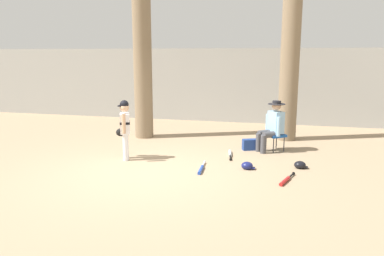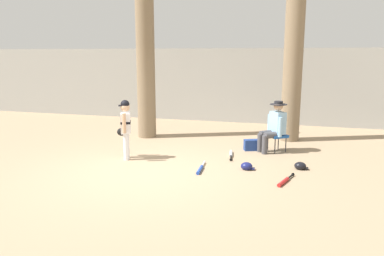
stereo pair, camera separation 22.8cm
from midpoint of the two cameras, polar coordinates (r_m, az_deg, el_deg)
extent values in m
plane|color=#9E8466|center=(7.36, -7.84, -6.85)|extent=(60.00, 60.00, 0.00)
cube|color=#9E9E99|center=(12.92, 2.19, 6.59)|extent=(18.00, 0.36, 2.46)
cylinder|color=#7F6B51|center=(10.30, -8.27, 13.15)|extent=(0.50, 0.50, 5.28)
cone|color=#7F6B51|center=(10.54, -7.87, -1.34)|extent=(0.74, 0.74, 0.30)
cylinder|color=#7F6B51|center=(10.18, 14.26, 13.67)|extent=(0.49, 0.49, 5.53)
cone|color=#7F6B51|center=(10.42, 13.54, -1.69)|extent=(0.68, 0.68, 0.29)
cylinder|color=white|center=(8.22, -10.87, -2.92)|extent=(0.12, 0.12, 0.58)
cylinder|color=white|center=(8.40, -10.84, -2.62)|extent=(0.12, 0.12, 0.58)
cube|color=white|center=(8.20, -10.98, 0.69)|extent=(0.30, 0.35, 0.44)
cube|color=black|center=(8.20, -10.99, 0.84)|extent=(0.31, 0.36, 0.05)
sphere|color=tan|center=(8.15, -11.07, 3.11)|extent=(0.20, 0.20, 0.20)
sphere|color=black|center=(8.14, -11.09, 3.53)|extent=(0.19, 0.19, 0.19)
cube|color=black|center=(8.15, -11.72, 3.33)|extent=(0.15, 0.17, 0.02)
cylinder|color=tan|center=(7.96, -11.19, 0.66)|extent=(0.10, 0.10, 0.42)
cylinder|color=tan|center=(8.43, -11.19, 0.40)|extent=(0.10, 0.10, 0.40)
ellipsoid|color=black|center=(8.48, -11.55, -0.65)|extent=(0.25, 0.20, 0.18)
cube|color=#194C9E|center=(9.06, 11.90, -1.06)|extent=(0.56, 0.56, 0.06)
cylinder|color=#333338|center=(8.90, 11.62, -2.53)|extent=(0.02, 0.02, 0.38)
cylinder|color=#333338|center=(9.14, 10.54, -2.13)|extent=(0.02, 0.02, 0.38)
cylinder|color=#333338|center=(9.08, 13.17, -2.33)|extent=(0.02, 0.02, 0.38)
cylinder|color=#333338|center=(9.31, 12.07, -1.95)|extent=(0.02, 0.02, 0.38)
cylinder|color=#47474C|center=(8.80, 10.10, -2.47)|extent=(0.13, 0.13, 0.43)
cylinder|color=#47474C|center=(8.96, 9.40, -2.20)|extent=(0.13, 0.13, 0.43)
cylinder|color=#47474C|center=(8.86, 11.23, -0.99)|extent=(0.41, 0.36, 0.15)
cylinder|color=#47474C|center=(9.02, 10.51, -0.74)|extent=(0.41, 0.36, 0.15)
cube|color=#8CB7D8|center=(9.01, 11.97, 0.86)|extent=(0.41, 0.43, 0.52)
cylinder|color=#8CB7D8|center=(8.80, 12.36, 0.21)|extent=(0.13, 0.13, 0.46)
cylinder|color=#8CB7D8|center=(9.15, 10.75, 0.69)|extent=(0.13, 0.13, 0.46)
sphere|color=tan|center=(8.94, 12.08, 3.39)|extent=(0.22, 0.22, 0.22)
cylinder|color=#232328|center=(8.94, 12.09, 3.60)|extent=(0.40, 0.40, 0.02)
cylinder|color=#232328|center=(8.94, 12.09, 3.81)|extent=(0.20, 0.20, 0.09)
cube|color=navy|center=(9.09, 8.09, -2.52)|extent=(0.38, 0.29, 0.26)
cylinder|color=#B7BCC6|center=(8.63, 5.08, -3.86)|extent=(0.14, 0.45, 0.07)
cylinder|color=black|center=(8.27, 5.10, -4.52)|extent=(0.08, 0.30, 0.03)
cylinder|color=black|center=(8.13, 5.11, -4.80)|extent=(0.06, 0.02, 0.06)
cylinder|color=#2347AD|center=(7.39, 0.46, -6.39)|extent=(0.10, 0.48, 0.07)
cylinder|color=silver|center=(7.77, 0.93, -5.52)|extent=(0.06, 0.32, 0.03)
cylinder|color=silver|center=(7.91, 1.10, -5.20)|extent=(0.06, 0.02, 0.06)
cylinder|color=red|center=(6.93, 13.05, -7.91)|extent=(0.20, 0.44, 0.07)
cylinder|color=black|center=(7.26, 14.03, -7.05)|extent=(0.12, 0.29, 0.03)
cylinder|color=black|center=(7.40, 14.39, -6.74)|extent=(0.06, 0.03, 0.06)
ellipsoid|color=navy|center=(7.59, 7.55, -5.73)|extent=(0.23, 0.21, 0.16)
cube|color=navy|center=(7.59, 8.38, -6.04)|extent=(0.10, 0.12, 0.02)
ellipsoid|color=black|center=(7.86, 15.35, -5.46)|extent=(0.23, 0.21, 0.16)
cube|color=black|center=(7.87, 16.15, -5.75)|extent=(0.10, 0.12, 0.02)
camera|label=1|loc=(0.11, -90.84, -0.16)|focal=34.95mm
camera|label=2|loc=(0.11, 89.16, 0.16)|focal=34.95mm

